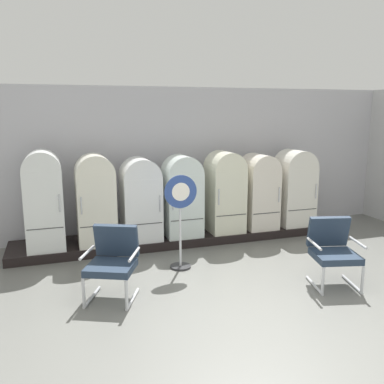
{
  "coord_description": "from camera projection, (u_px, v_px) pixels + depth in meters",
  "views": [
    {
      "loc": [
        -2.11,
        -4.0,
        2.39
      ],
      "look_at": [
        0.13,
        2.75,
        0.96
      ],
      "focal_mm": 38.71,
      "sensor_mm": 36.0,
      "label": 1
    }
  ],
  "objects": [
    {
      "name": "ground",
      "position": [
        255.0,
        319.0,
        4.85
      ],
      "size": [
        12.0,
        10.0,
        0.05
      ],
      "primitive_type": "cube",
      "color": "slate"
    },
    {
      "name": "back_wall",
      "position": [
        171.0,
        161.0,
        7.97
      ],
      "size": [
        11.76,
        0.12,
        2.8
      ],
      "color": "#BCBBC3",
      "rests_on": "ground"
    },
    {
      "name": "display_plinth",
      "position": [
        181.0,
        237.0,
        7.64
      ],
      "size": [
        5.95,
        0.95,
        0.15
      ],
      "primitive_type": "cube",
      "color": "black",
      "rests_on": "ground"
    },
    {
      "name": "refrigerator_0",
      "position": [
        44.0,
        197.0,
        6.66
      ],
      "size": [
        0.59,
        0.72,
        1.6
      ],
      "color": "white",
      "rests_on": "display_plinth"
    },
    {
      "name": "refrigerator_1",
      "position": [
        96.0,
        197.0,
        6.87
      ],
      "size": [
        0.63,
        0.62,
        1.52
      ],
      "color": "silver",
      "rests_on": "display_plinth"
    },
    {
      "name": "refrigerator_2",
      "position": [
        141.0,
        197.0,
        7.13
      ],
      "size": [
        0.65,
        0.65,
        1.43
      ],
      "color": "white",
      "rests_on": "display_plinth"
    },
    {
      "name": "refrigerator_3",
      "position": [
        182.0,
        194.0,
        7.34
      ],
      "size": [
        0.64,
        0.61,
        1.45
      ],
      "color": "silver",
      "rests_on": "display_plinth"
    },
    {
      "name": "refrigerator_4",
      "position": [
        225.0,
        189.0,
        7.62
      ],
      "size": [
        0.62,
        0.67,
        1.49
      ],
      "color": "silver",
      "rests_on": "display_plinth"
    },
    {
      "name": "refrigerator_5",
      "position": [
        259.0,
        189.0,
        7.87
      ],
      "size": [
        0.59,
        0.71,
        1.41
      ],
      "color": "silver",
      "rests_on": "display_plinth"
    },
    {
      "name": "refrigerator_6",
      "position": [
        294.0,
        186.0,
        8.07
      ],
      "size": [
        0.66,
        0.65,
        1.47
      ],
      "color": "silver",
      "rests_on": "display_plinth"
    },
    {
      "name": "armchair_left",
      "position": [
        113.0,
        259.0,
        5.28
      ],
      "size": [
        0.8,
        0.83,
        0.92
      ],
      "color": "silver",
      "rests_on": "ground"
    },
    {
      "name": "armchair_right",
      "position": [
        333.0,
        248.0,
        5.68
      ],
      "size": [
        0.74,
        0.77,
        0.92
      ],
      "color": "silver",
      "rests_on": "ground"
    },
    {
      "name": "sign_stand",
      "position": [
        181.0,
        221.0,
        6.2
      ],
      "size": [
        0.5,
        0.32,
        1.44
      ],
      "color": "#2D2D30",
      "rests_on": "ground"
    }
  ]
}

